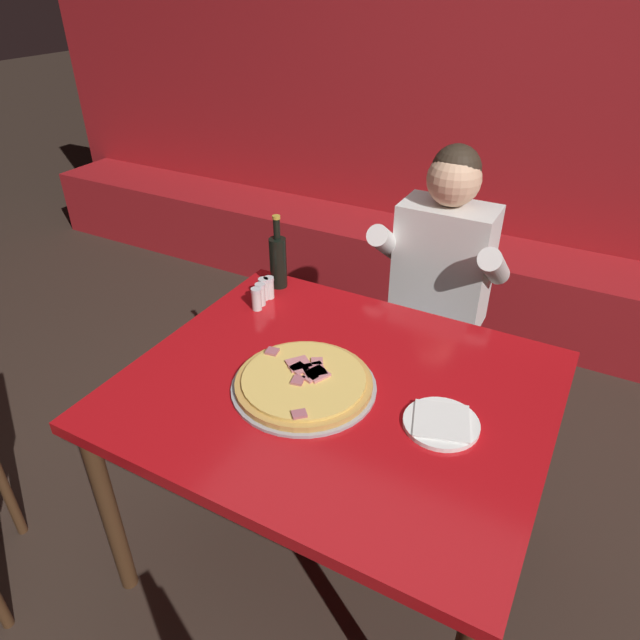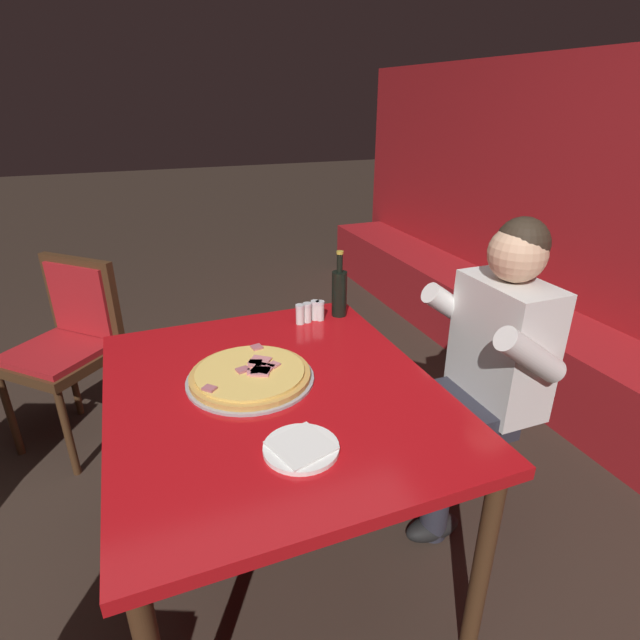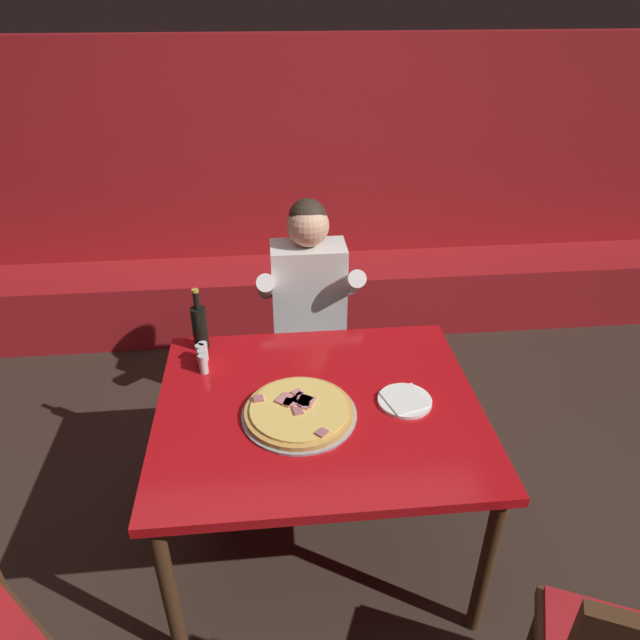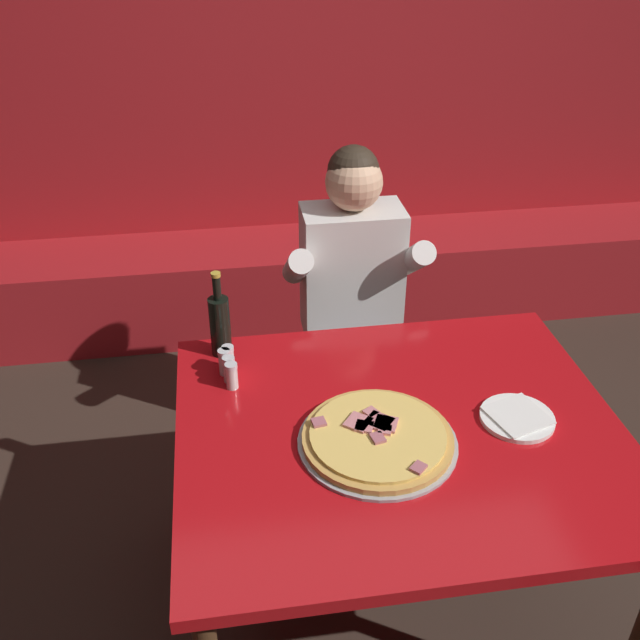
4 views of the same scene
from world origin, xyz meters
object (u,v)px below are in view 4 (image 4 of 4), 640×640
Objects in this scene: pizza at (377,438)px; shaker_oregano at (225,363)px; beer_bottle at (220,324)px; diner_seated_blue_shirt at (355,299)px; plate_white_paper at (517,417)px; shaker_parmesan at (228,359)px; shaker_red_pepper_flakes at (232,377)px; main_dining_table at (399,448)px; shaker_black_pepper at (229,370)px.

shaker_oregano is at bearing 135.68° from pizza.
diner_seated_blue_shirt is (0.51, 0.38, -0.18)m from beer_bottle.
shaker_oregano is 0.07× the size of diner_seated_blue_shirt.
shaker_oregano is (-0.81, 0.35, 0.03)m from plate_white_paper.
shaker_oregano is (-0.39, 0.39, 0.02)m from pizza.
shaker_parmesan is 1.00× the size of shaker_red_pepper_flakes.
shaker_red_pepper_flakes is (0.01, -0.09, 0.00)m from shaker_parmesan.
pizza reaches higher than plate_white_paper.
shaker_parmesan is (-0.38, 0.40, 0.02)m from pizza.
beer_bottle is at bearing 137.26° from main_dining_table.
pizza is 0.56m from shaker_parmesan.
shaker_oregano is (-0.01, -0.02, 0.00)m from shaker_parmesan.
shaker_red_pepper_flakes is (-0.79, 0.27, 0.03)m from plate_white_paper.
shaker_black_pepper is (-0.46, 0.29, 0.12)m from main_dining_table.
plate_white_paper is at bearing -19.08° from shaker_red_pepper_flakes.
diner_seated_blue_shirt is at bearing 109.54° from plate_white_paper.
main_dining_table is at bearing -31.94° from shaker_black_pepper.
shaker_parmesan is at bearing 89.83° from shaker_black_pepper.
shaker_parmesan reaches higher than plate_white_paper.
plate_white_paper is 2.44× the size of shaker_black_pepper.
pizza is 0.34× the size of diner_seated_blue_shirt.
shaker_red_pepper_flakes is (-0.46, 0.25, 0.12)m from main_dining_table.
beer_bottle is at bearing -143.48° from diner_seated_blue_shirt.
plate_white_paper is at bearing -3.42° from main_dining_table.
main_dining_table is 14.48× the size of shaker_red_pepper_flakes.
shaker_black_pepper is at bearing -132.81° from diner_seated_blue_shirt.
main_dining_table is 5.93× the size of plate_white_paper.
plate_white_paper is at bearing -24.74° from shaker_parmesan.
shaker_oregano is 0.08m from shaker_red_pepper_flakes.
diner_seated_blue_shirt is (0.03, 0.82, 0.01)m from main_dining_table.
pizza is at bearing -174.82° from plate_white_paper.
shaker_black_pepper is 0.04m from shaker_red_pepper_flakes.
diner_seated_blue_shirt is at bearing 36.52° from beer_bottle.
diner_seated_blue_shirt is (0.11, 0.88, -0.08)m from pizza.
shaker_black_pepper is at bearing -83.55° from beer_bottle.
shaker_oregano is at bearing 145.32° from main_dining_table.
shaker_black_pepper is at bearing 137.93° from pizza.
shaker_red_pepper_flakes is (0.02, -0.08, 0.00)m from shaker_oregano.
shaker_parmesan is 0.02m from shaker_oregano.
shaker_black_pepper is (-0.38, 0.35, 0.02)m from pizza.
diner_seated_blue_shirt reaches higher than shaker_black_pepper.
beer_bottle is at bearing 97.15° from shaker_red_pepper_flakes.
shaker_red_pepper_flakes reaches higher than main_dining_table.
shaker_black_pepper is (0.02, -0.16, -0.07)m from beer_bottle.
beer_bottle is 0.17m from shaker_black_pepper.
beer_bottle reaches higher than shaker_parmesan.
shaker_parmesan is at bearing 155.26° from plate_white_paper.
shaker_oregano is at bearing 103.85° from shaker_red_pepper_flakes.
diner_seated_blue_shirt is at bearing 82.66° from pizza.
pizza is at bearing -144.19° from main_dining_table.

